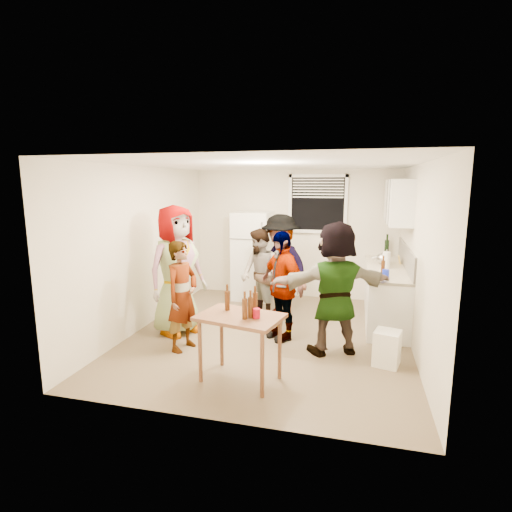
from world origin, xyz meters
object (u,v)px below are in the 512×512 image
(wine_bottle, at_px, (386,257))
(guest_grey, at_px, (179,332))
(red_cup, at_px, (257,318))
(kettle, at_px, (383,264))
(trash_bin, at_px, (387,346))
(guest_back_right, at_px, (280,315))
(beer_bottle_table, at_px, (251,317))
(serving_table, at_px, (240,380))
(blue_cup, at_px, (385,278))
(refrigerator, at_px, (253,256))
(guest_black, at_px, (281,338))
(guest_stripe, at_px, (184,348))
(guest_orange, at_px, (333,352))
(beer_bottle_counter, at_px, (382,275))
(guest_back_left, at_px, (260,318))

(wine_bottle, xyz_separation_m, guest_grey, (-3.12, -2.33, -0.90))
(red_cup, bearing_deg, guest_grey, 140.96)
(kettle, height_order, trash_bin, kettle)
(guest_back_right, bearing_deg, beer_bottle_table, -57.98)
(serving_table, height_order, guest_back_right, serving_table)
(blue_cup, xyz_separation_m, guest_grey, (-3.00, -0.53, -0.90))
(refrigerator, bearing_deg, guest_black, -64.14)
(beer_bottle_table, relative_size, guest_black, 0.15)
(guest_grey, bearing_deg, kettle, -32.64)
(beer_bottle_table, relative_size, guest_grey, 0.12)
(kettle, xyz_separation_m, trash_bin, (-0.02, -1.98, -0.65))
(red_cup, bearing_deg, refrigerator, 105.47)
(kettle, distance_m, blue_cup, 1.05)
(kettle, xyz_separation_m, blue_cup, (-0.02, -1.05, 0.00))
(serving_table, bearing_deg, blue_cup, 46.46)
(refrigerator, xyz_separation_m, guest_back_right, (0.73, -0.91, -0.85))
(kettle, xyz_separation_m, red_cup, (-1.48, -2.84, -0.12))
(guest_black, bearing_deg, guest_stripe, -105.95)
(guest_black, xyz_separation_m, guest_orange, (0.77, -0.32, 0.00))
(kettle, distance_m, guest_orange, 2.08)
(blue_cup, relative_size, guest_grey, 0.07)
(wine_bottle, bearing_deg, blue_cup, -93.84)
(refrigerator, height_order, kettle, refrigerator)
(trash_bin, bearing_deg, beer_bottle_table, -150.69)
(trash_bin, height_order, guest_stripe, trash_bin)
(beer_bottle_counter, xyz_separation_m, red_cup, (-1.43, -1.99, -0.12))
(serving_table, distance_m, guest_back_right, 2.39)
(guest_orange, bearing_deg, guest_stripe, -12.56)
(beer_bottle_counter, bearing_deg, guest_orange, -125.60)
(kettle, bearing_deg, trash_bin, -79.98)
(blue_cup, bearing_deg, kettle, 88.88)
(guest_stripe, relative_size, guest_orange, 0.84)
(guest_grey, height_order, guest_orange, guest_grey)
(wine_bottle, distance_m, serving_table, 4.07)
(serving_table, xyz_separation_m, guest_back_left, (-0.30, 2.16, 0.00))
(guest_black, bearing_deg, guest_orange, 21.83)
(beer_bottle_counter, distance_m, guest_stripe, 3.07)
(refrigerator, bearing_deg, wine_bottle, 5.60)
(serving_table, bearing_deg, refrigerator, 102.32)
(refrigerator, relative_size, guest_black, 1.08)
(guest_back_left, bearing_deg, guest_grey, -91.16)
(wine_bottle, distance_m, trash_bin, 2.80)
(red_cup, bearing_deg, beer_bottle_counter, 54.34)
(kettle, height_order, guest_back_left, kettle)
(blue_cup, distance_m, trash_bin, 1.13)
(serving_table, height_order, guest_grey, serving_table)
(blue_cup, height_order, beer_bottle_table, blue_cup)
(blue_cup, xyz_separation_m, red_cup, (-1.46, -1.78, -0.12))
(kettle, height_order, serving_table, kettle)
(beer_bottle_counter, bearing_deg, guest_black, -157.65)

